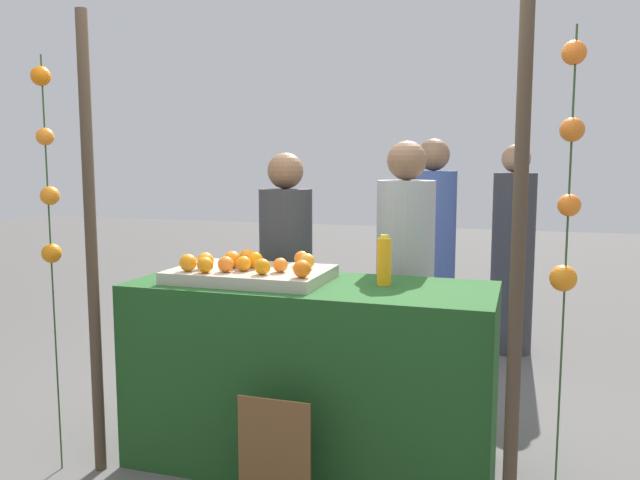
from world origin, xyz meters
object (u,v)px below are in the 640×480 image
at_px(vendor_left, 286,294).
at_px(stall_counter, 311,374).
at_px(chalkboard_sign, 275,461).
at_px(juice_bottle, 384,261).
at_px(orange_0, 226,264).
at_px(orange_1, 232,260).
at_px(vendor_right, 405,295).

bearing_deg(vendor_left, stall_counter, -58.92).
height_order(stall_counter, vendor_left, vendor_left).
bearing_deg(chalkboard_sign, juice_bottle, 61.94).
xyz_separation_m(chalkboard_sign, vendor_left, (-0.38, 1.14, 0.48)).
bearing_deg(chalkboard_sign, stall_counter, 92.26).
relative_size(orange_0, orange_1, 0.90).
height_order(stall_counter, chalkboard_sign, stall_counter).
relative_size(orange_1, juice_bottle, 0.35).
xyz_separation_m(stall_counter, chalkboard_sign, (0.02, -0.55, -0.20)).
height_order(stall_counter, vendor_right, vendor_right).
distance_m(juice_bottle, vendor_left, 0.94).
distance_m(juice_bottle, chalkboard_sign, 1.06).
bearing_deg(chalkboard_sign, vendor_left, 108.38).
bearing_deg(stall_counter, chalkboard_sign, -87.74).
relative_size(orange_1, chalkboard_sign, 0.16).
distance_m(juice_bottle, vendor_right, 0.63).
distance_m(vendor_left, vendor_right, 0.72).
height_order(chalkboard_sign, vendor_left, vendor_left).
bearing_deg(juice_bottle, vendor_left, 144.00).
distance_m(orange_0, vendor_left, 0.80).
bearing_deg(chalkboard_sign, orange_0, 135.92).
bearing_deg(vendor_left, juice_bottle, -36.00).
distance_m(chalkboard_sign, vendor_left, 1.30).
bearing_deg(stall_counter, vendor_left, 121.08).
distance_m(orange_1, vendor_right, 1.05).
bearing_deg(orange_1, orange_0, -79.54).
height_order(chalkboard_sign, vendor_right, vendor_right).
bearing_deg(juice_bottle, orange_0, -163.39).
xyz_separation_m(orange_1, vendor_left, (0.06, 0.62, -0.30)).
bearing_deg(vendor_right, orange_0, -133.74).
xyz_separation_m(orange_0, vendor_left, (0.04, 0.74, -0.29)).
relative_size(orange_0, vendor_left, 0.05).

